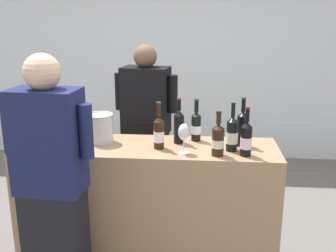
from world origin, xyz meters
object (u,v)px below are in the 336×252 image
wine_bottle_7 (52,127)px  ice_bucket (100,128)px  wine_bottle_4 (232,134)px  wine_bottle_3 (53,129)px  wine_bottle_1 (218,140)px  wine_bottle_0 (246,139)px  person_guest (53,197)px  wine_bottle_6 (159,132)px  wine_bottle_2 (196,126)px  person_server (147,144)px  wine_glass (184,133)px  wine_bottle_8 (179,126)px  wine_bottle_5 (242,128)px

wine_bottle_7 → ice_bucket: bearing=3.4°
wine_bottle_7 → wine_bottle_4: bearing=-3.5°
wine_bottle_3 → wine_bottle_7: bearing=111.9°
wine_bottle_1 → wine_bottle_0: bearing=3.8°
ice_bucket → person_guest: bearing=-105.2°
wine_bottle_6 → wine_bottle_2: bearing=38.3°
person_server → wine_bottle_4: bearing=-42.4°
wine_bottle_1 → ice_bucket: (-0.84, 0.20, -0.00)m
wine_bottle_1 → wine_glass: wine_bottle_1 is taller
wine_bottle_3 → wine_bottle_4: bearing=2.6°
wine_bottle_3 → person_guest: (0.14, -0.43, -0.30)m
wine_bottle_4 → ice_bucket: bearing=173.9°
person_server → person_guest: 1.18m
wine_bottle_0 → wine_bottle_6: bearing=170.8°
wine_bottle_1 → wine_bottle_4: (0.10, 0.10, 0.01)m
wine_glass → wine_bottle_7: bearing=170.5°
wine_bottle_2 → wine_bottle_4: bearing=-39.4°
wine_bottle_1 → wine_glass: 0.23m
wine_bottle_4 → wine_glass: (-0.33, -0.08, 0.02)m
wine_bottle_3 → wine_glass: size_ratio=1.73×
wine_bottle_0 → wine_bottle_4: bearing=133.0°
wine_bottle_7 → ice_bucket: size_ratio=1.49×
wine_bottle_0 → wine_bottle_8: wine_bottle_8 is taller
wine_bottle_3 → wine_bottle_6: (0.73, 0.06, -0.02)m
wine_bottle_2 → person_server: bearing=136.0°
wine_bottle_5 → wine_glass: (-0.40, -0.19, 0.01)m
wine_bottle_1 → wine_bottle_5: size_ratio=0.85×
wine_bottle_1 → wine_bottle_2: wine_bottle_2 is taller
wine_bottle_2 → ice_bucket: (-0.69, -0.10, -0.00)m
wine_bottle_0 → person_guest: size_ratio=0.20×
wine_bottle_2 → wine_bottle_8: wine_bottle_8 is taller
wine_bottle_7 → wine_glass: 0.98m
wine_bottle_4 → wine_glass: bearing=-165.9°
wine_bottle_6 → wine_bottle_8: size_ratio=0.99×
wine_bottle_5 → wine_bottle_7: bearing=-178.6°
wine_bottle_2 → wine_bottle_7: (-1.04, -0.12, -0.00)m
wine_bottle_2 → wine_bottle_8: bearing=-150.6°
wine_bottle_6 → ice_bucket: wine_bottle_6 is taller
wine_bottle_4 → wine_bottle_6: bearing=179.6°
person_server → person_guest: person_guest is taller
wine_bottle_6 → wine_bottle_3: bearing=-175.4°
wine_bottle_8 → person_server: size_ratio=0.20×
wine_bottle_0 → wine_bottle_6: wine_bottle_0 is taller
wine_bottle_3 → wine_bottle_8: (0.86, 0.19, -0.01)m
wine_bottle_3 → wine_bottle_4: wine_bottle_3 is taller
wine_bottle_0 → wine_bottle_5: (-0.01, 0.20, 0.02)m
wine_bottle_5 → wine_bottle_6: bearing=-169.4°
wine_bottle_1 → wine_bottle_4: bearing=46.5°
wine_bottle_5 → wine_bottle_8: size_ratio=1.05×
wine_bottle_1 → person_server: 0.97m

